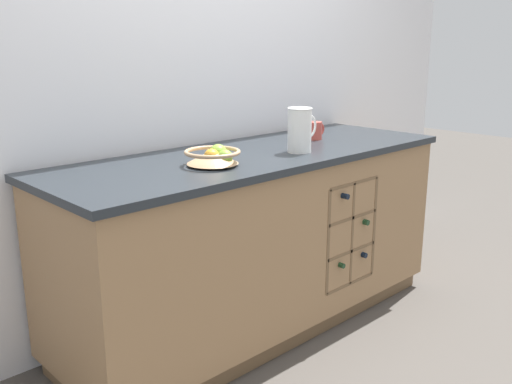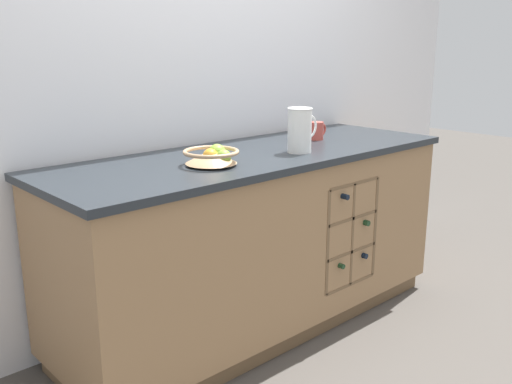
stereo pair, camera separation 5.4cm
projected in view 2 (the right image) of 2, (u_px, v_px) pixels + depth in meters
name	position (u px, v px, depth m)	size (l,w,h in m)	color
ground_plane	(256.00, 322.00, 3.04)	(14.00, 14.00, 0.00)	#4C4742
back_wall	(203.00, 76.00, 3.01)	(4.52, 0.06, 2.55)	white
kitchen_island	(257.00, 240.00, 2.92)	(2.16, 0.75, 0.93)	brown
fruit_bowl	(212.00, 155.00, 2.50)	(0.25, 0.25, 0.09)	tan
white_pitcher	(300.00, 129.00, 2.77)	(0.18, 0.12, 0.22)	white
ceramic_mug	(317.00, 131.00, 3.15)	(0.12, 0.08, 0.10)	#B7473D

